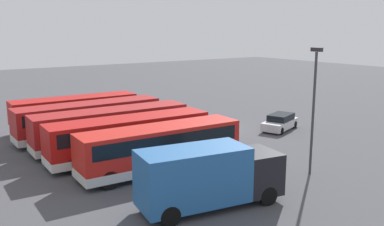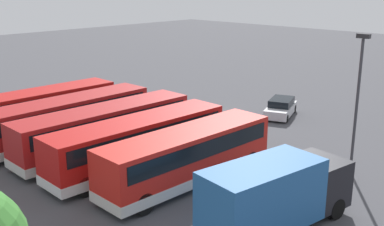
% 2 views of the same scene
% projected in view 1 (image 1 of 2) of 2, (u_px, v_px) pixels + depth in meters
% --- Properties ---
extents(ground_plane, '(140.00, 140.00, 0.00)m').
position_uv_depth(ground_plane, '(221.00, 128.00, 38.72)').
color(ground_plane, '#47474C').
extents(bus_single_deck_near_end, '(2.93, 10.78, 2.95)m').
position_uv_depth(bus_single_deck_near_end, '(161.00, 147.00, 26.78)').
color(bus_single_deck_near_end, red).
rests_on(bus_single_deck_near_end, ground).
extents(bus_single_deck_second, '(3.02, 11.62, 2.95)m').
position_uv_depth(bus_single_deck_second, '(130.00, 136.00, 29.44)').
color(bus_single_deck_second, '#B71411').
rests_on(bus_single_deck_second, ground).
extents(bus_single_deck_third, '(2.92, 12.14, 2.95)m').
position_uv_depth(bus_single_deck_third, '(112.00, 126.00, 32.42)').
color(bus_single_deck_third, '#A51919').
rests_on(bus_single_deck_third, ground).
extents(bus_single_deck_fourth, '(2.69, 12.08, 2.95)m').
position_uv_depth(bus_single_deck_fourth, '(89.00, 119.00, 35.13)').
color(bus_single_deck_fourth, '#A51919').
rests_on(bus_single_deck_fourth, ground).
extents(bus_single_deck_fifth, '(2.81, 11.11, 2.95)m').
position_uv_depth(bus_single_deck_fifth, '(76.00, 112.00, 38.06)').
color(bus_single_deck_fifth, '#B71411').
rests_on(bus_single_deck_fifth, ground).
extents(box_truck_blue, '(3.58, 7.79, 3.20)m').
position_uv_depth(box_truck_blue, '(208.00, 175.00, 21.38)').
color(box_truck_blue, '#235999').
rests_on(box_truck_blue, ground).
extents(car_hatchback_silver, '(3.19, 4.63, 1.43)m').
position_uv_depth(car_hatchback_silver, '(280.00, 122.00, 38.04)').
color(car_hatchback_silver, silver).
rests_on(car_hatchback_silver, ground).
extents(lamp_post_tall, '(0.70, 0.30, 7.88)m').
position_uv_depth(lamp_post_tall, '(314.00, 102.00, 25.77)').
color(lamp_post_tall, '#38383D').
rests_on(lamp_post_tall, ground).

